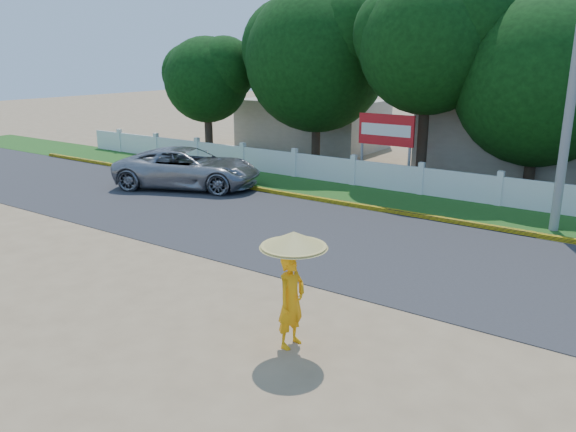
# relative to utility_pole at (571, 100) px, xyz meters

# --- Properties ---
(ground) EXTENTS (120.00, 120.00, 0.00)m
(ground) POSITION_rel_utility_pole_xyz_m (-5.26, -9.09, -4.04)
(ground) COLOR #9E8460
(ground) RESTS_ON ground
(road) EXTENTS (60.00, 7.00, 0.02)m
(road) POSITION_rel_utility_pole_xyz_m (-5.26, -4.59, -4.03)
(road) COLOR #38383A
(road) RESTS_ON ground
(grass_verge) EXTENTS (60.00, 3.50, 0.03)m
(grass_verge) POSITION_rel_utility_pole_xyz_m (-5.26, 0.66, -4.02)
(grass_verge) COLOR #2D601E
(grass_verge) RESTS_ON ground
(curb) EXTENTS (40.00, 0.18, 0.16)m
(curb) POSITION_rel_utility_pole_xyz_m (-5.26, -1.04, -3.96)
(curb) COLOR yellow
(curb) RESTS_ON ground
(fence) EXTENTS (40.00, 0.10, 1.10)m
(fence) POSITION_rel_utility_pole_xyz_m (-5.26, 2.11, -3.49)
(fence) COLOR silver
(fence) RESTS_ON ground
(building_near) EXTENTS (10.00, 6.00, 3.20)m
(building_near) POSITION_rel_utility_pole_xyz_m (-2.26, 8.91, -2.44)
(building_near) COLOR #B7AD99
(building_near) RESTS_ON ground
(building_far) EXTENTS (8.00, 5.00, 2.80)m
(building_far) POSITION_rel_utility_pole_xyz_m (-15.26, 9.91, -2.64)
(building_far) COLOR #B7AD99
(building_far) RESTS_ON ground
(utility_pole) EXTENTS (0.28, 0.28, 8.08)m
(utility_pole) POSITION_rel_utility_pole_xyz_m (0.00, 0.00, 0.00)
(utility_pole) COLOR gray
(utility_pole) RESTS_ON ground
(vehicle) EXTENTS (6.54, 4.87, 1.65)m
(vehicle) POSITION_rel_utility_pole_xyz_m (-13.73, -2.14, -3.21)
(vehicle) COLOR gray
(vehicle) RESTS_ON ground
(monk_with_parasol) EXTENTS (1.25, 1.25, 2.28)m
(monk_with_parasol) POSITION_rel_utility_pole_xyz_m (-2.69, -10.67, -2.55)
(monk_with_parasol) COLOR #FFA40D
(monk_with_parasol) RESTS_ON ground
(billboard) EXTENTS (2.50, 0.13, 2.95)m
(billboard) POSITION_rel_utility_pole_xyz_m (-7.36, 3.21, -1.90)
(billboard) COLOR gray
(billboard) RESTS_ON ground
(tree_row) EXTENTS (37.60, 7.88, 8.67)m
(tree_row) POSITION_rel_utility_pole_xyz_m (-2.51, 5.22, 0.82)
(tree_row) COLOR #473828
(tree_row) RESTS_ON ground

